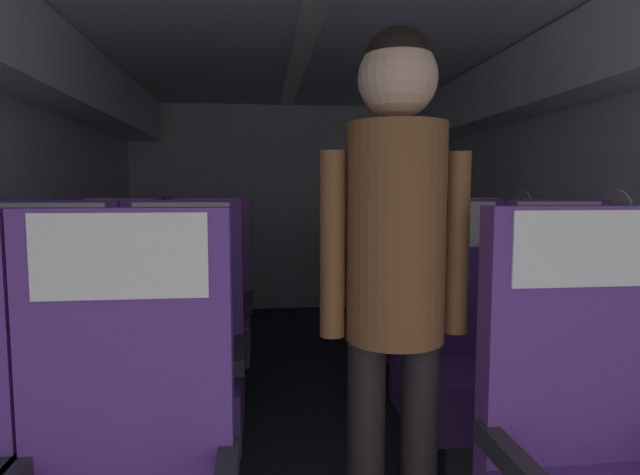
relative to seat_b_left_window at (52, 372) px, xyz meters
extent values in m
cube|color=#23282D|center=(1.08, 0.32, -0.50)|extent=(3.33, 6.01, 0.02)
cube|color=silver|center=(2.65, 0.32, 0.55)|extent=(0.08, 5.61, 2.08)
cube|color=silver|center=(1.08, 3.15, 0.55)|extent=(3.21, 0.06, 2.08)
cube|color=silver|center=(2.45, 0.32, 1.37)|extent=(0.33, 5.39, 0.36)
cube|color=white|center=(1.08, 0.32, 1.55)|extent=(0.12, 5.05, 0.02)
cylinder|color=white|center=(2.60, 0.32, 0.59)|extent=(0.01, 0.26, 0.26)
cylinder|color=white|center=(2.60, 1.25, 0.59)|extent=(0.01, 0.26, 0.26)
cylinder|color=white|center=(2.60, 2.19, 0.59)|extent=(0.01, 0.26, 0.26)
cube|color=#5B3384|center=(0.51, -0.83, 0.33)|extent=(0.50, 0.09, 0.70)
cube|color=silver|center=(0.51, -0.88, 0.57)|extent=(0.40, 0.01, 0.20)
cube|color=#5B3384|center=(1.66, -0.81, 0.33)|extent=(0.50, 0.09, 0.70)
cube|color=#28282D|center=(1.42, -1.00, 0.07)|extent=(0.05, 0.40, 0.06)
cube|color=silver|center=(1.66, -0.86, 0.57)|extent=(0.40, 0.01, 0.20)
cube|color=#38383D|center=(0.00, -0.06, -0.37)|extent=(0.18, 0.17, 0.23)
cube|color=#5B3384|center=(0.00, -0.06, -0.14)|extent=(0.50, 0.48, 0.23)
cube|color=#5B3384|center=(0.00, 0.13, 0.33)|extent=(0.50, 0.09, 0.70)
cube|color=#28282D|center=(0.24, -0.06, 0.07)|extent=(0.05, 0.40, 0.06)
cube|color=silver|center=(0.00, 0.09, 0.57)|extent=(0.40, 0.01, 0.20)
cube|color=#38383D|center=(0.50, -0.05, -0.37)|extent=(0.18, 0.17, 0.23)
cube|color=#5B3384|center=(0.50, -0.05, -0.14)|extent=(0.50, 0.48, 0.23)
cube|color=#5B3384|center=(0.50, 0.15, 0.33)|extent=(0.50, 0.09, 0.70)
cube|color=#28282D|center=(0.74, -0.05, 0.07)|extent=(0.05, 0.40, 0.06)
cube|color=#28282D|center=(0.26, -0.05, 0.07)|extent=(0.05, 0.40, 0.06)
cube|color=silver|center=(0.50, 0.10, 0.57)|extent=(0.40, 0.01, 0.20)
cube|color=#38383D|center=(2.16, -0.06, -0.37)|extent=(0.18, 0.17, 0.23)
cube|color=#5B3384|center=(2.16, -0.06, -0.14)|extent=(0.50, 0.48, 0.23)
cube|color=#5B3384|center=(2.16, 0.13, 0.33)|extent=(0.50, 0.09, 0.70)
cube|color=#28282D|center=(2.40, -0.06, 0.07)|extent=(0.05, 0.40, 0.06)
cube|color=#28282D|center=(1.92, -0.06, 0.07)|extent=(0.05, 0.40, 0.06)
cube|color=silver|center=(2.16, 0.09, 0.57)|extent=(0.40, 0.01, 0.20)
cube|color=#38383D|center=(1.66, -0.06, -0.37)|extent=(0.18, 0.17, 0.23)
cube|color=#5B3384|center=(1.66, -0.06, -0.14)|extent=(0.50, 0.48, 0.23)
cube|color=#5B3384|center=(1.66, 0.14, 0.33)|extent=(0.50, 0.09, 0.70)
cube|color=#28282D|center=(1.90, -0.06, 0.07)|extent=(0.05, 0.40, 0.06)
cube|color=#28282D|center=(1.43, -0.06, 0.07)|extent=(0.05, 0.40, 0.06)
cube|color=silver|center=(1.66, 0.09, 0.57)|extent=(0.40, 0.01, 0.20)
cube|color=#38383D|center=(0.00, 0.91, -0.37)|extent=(0.18, 0.17, 0.23)
cube|color=#753D8E|center=(0.00, 0.91, -0.14)|extent=(0.50, 0.48, 0.23)
cube|color=#753D8E|center=(0.00, 1.11, 0.33)|extent=(0.50, 0.09, 0.70)
cube|color=#28282D|center=(0.24, 0.91, 0.07)|extent=(0.05, 0.40, 0.06)
cube|color=#28282D|center=(-0.24, 0.91, 0.07)|extent=(0.05, 0.40, 0.06)
cube|color=silver|center=(0.00, 1.06, 0.57)|extent=(0.40, 0.01, 0.20)
cube|color=#38383D|center=(0.51, 0.91, -0.37)|extent=(0.18, 0.17, 0.23)
cube|color=#753D8E|center=(0.51, 0.91, -0.14)|extent=(0.50, 0.48, 0.23)
cube|color=#753D8E|center=(0.51, 1.10, 0.33)|extent=(0.50, 0.09, 0.70)
cube|color=#28282D|center=(0.75, 0.91, 0.07)|extent=(0.05, 0.40, 0.06)
cube|color=#28282D|center=(0.27, 0.91, 0.07)|extent=(0.05, 0.40, 0.06)
cube|color=silver|center=(0.51, 1.06, 0.57)|extent=(0.40, 0.01, 0.20)
cube|color=#38383D|center=(2.15, 0.93, -0.37)|extent=(0.18, 0.17, 0.23)
cube|color=#753D8E|center=(2.15, 0.93, -0.14)|extent=(0.50, 0.48, 0.23)
cube|color=#753D8E|center=(2.15, 1.12, 0.33)|extent=(0.50, 0.09, 0.70)
cube|color=#28282D|center=(2.39, 0.93, 0.07)|extent=(0.05, 0.40, 0.06)
cube|color=#28282D|center=(1.91, 0.93, 0.07)|extent=(0.05, 0.40, 0.06)
cube|color=silver|center=(2.15, 1.08, 0.57)|extent=(0.40, 0.01, 0.20)
cube|color=#38383D|center=(1.67, 0.92, -0.37)|extent=(0.18, 0.17, 0.23)
cube|color=#753D8E|center=(1.67, 0.92, -0.14)|extent=(0.50, 0.48, 0.23)
cube|color=#753D8E|center=(1.67, 1.11, 0.33)|extent=(0.50, 0.09, 0.70)
cube|color=#28282D|center=(1.91, 0.92, 0.07)|extent=(0.05, 0.40, 0.06)
cube|color=#28282D|center=(1.44, 0.92, 0.07)|extent=(0.05, 0.40, 0.06)
cube|color=silver|center=(1.67, 1.07, 0.57)|extent=(0.40, 0.01, 0.20)
cylinder|color=black|center=(1.13, -0.68, -0.10)|extent=(0.11, 0.11, 0.78)
cylinder|color=black|center=(1.29, -0.68, -0.10)|extent=(0.11, 0.11, 0.78)
cylinder|color=brown|center=(1.21, -0.68, 0.60)|extent=(0.28, 0.28, 0.61)
cylinder|color=brown|center=(1.03, -0.68, 0.57)|extent=(0.07, 0.07, 0.52)
cylinder|color=brown|center=(1.39, -0.68, 0.57)|extent=(0.07, 0.07, 0.52)
sphere|color=tan|center=(1.21, -0.68, 1.02)|extent=(0.22, 0.22, 0.22)
sphere|color=black|center=(1.21, -0.68, 1.07)|extent=(0.19, 0.19, 0.19)
camera|label=1|loc=(0.83, -2.09, 0.72)|focal=28.92mm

